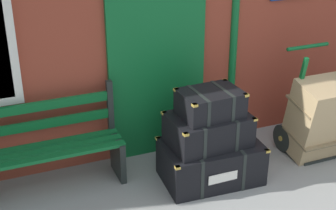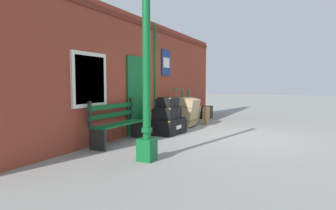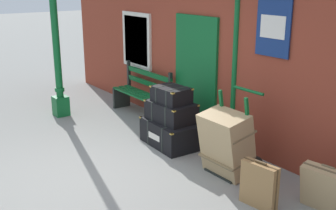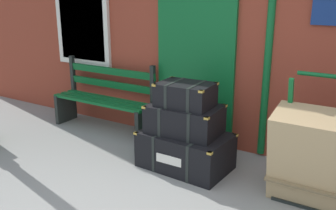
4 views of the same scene
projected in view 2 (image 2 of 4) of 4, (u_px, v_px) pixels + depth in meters
The scene contains 12 objects.
ground_plane at pixel (231, 137), 7.27m from camera, with size 60.00×60.00×0.00m, color gray.
brick_facade at pixel (143, 76), 8.27m from camera, with size 10.40×0.35×3.20m.
lamp_post at pixel (147, 95), 4.95m from camera, with size 0.28×0.28×3.06m.
platform_bench at pixel (118, 124), 6.49m from camera, with size 1.60×0.43×1.01m.
steamer_trunk_base at pixel (168, 126), 7.75m from camera, with size 1.05×0.71×0.43m.
steamer_trunk_middle at pixel (167, 113), 7.71m from camera, with size 0.83×0.58×0.33m.
steamer_trunk_top at pixel (167, 102), 7.69m from camera, with size 0.63×0.47×0.27m.
porters_trolley at pixel (183, 118), 9.02m from camera, with size 0.71×0.57×1.20m.
large_brown_trunk at pixel (188, 112), 8.93m from camera, with size 0.70×0.59×0.95m.
suitcase_umber at pixel (206, 116), 9.61m from camera, with size 0.49×0.20×0.61m.
suitcase_oxblood at pixel (196, 114), 10.33m from camera, with size 0.58×0.35×0.58m.
corner_trunk at pixel (205, 112), 11.25m from camera, with size 0.72×0.53×0.49m.
Camera 2 is at (-7.16, -1.73, 1.37)m, focal length 30.29 mm.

